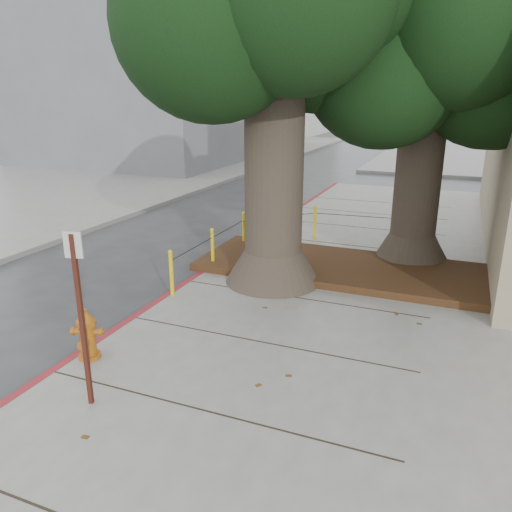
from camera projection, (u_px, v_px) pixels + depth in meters
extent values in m
plane|color=#28282B|center=(233.00, 344.00, 8.36)|extent=(140.00, 140.00, 0.00)
cube|color=slate|center=(509.00, 157.00, 32.57)|extent=(16.00, 20.00, 0.15)
cube|color=slate|center=(42.00, 187.00, 22.19)|extent=(14.00, 60.00, 0.15)
cube|color=maroon|center=(199.00, 277.00, 11.26)|extent=(0.14, 26.00, 0.16)
cube|color=black|center=(340.00, 267.00, 11.39)|extent=(6.40, 2.60, 0.16)
cube|color=slate|center=(162.00, 61.00, 31.28)|extent=(12.00, 16.00, 12.00)
cube|color=silver|center=(265.00, 59.00, 51.78)|extent=(12.00, 18.00, 15.00)
cone|color=#4C3F33|center=(273.00, 265.00, 10.69)|extent=(2.04, 2.04, 0.70)
cylinder|color=#4C3F33|center=(274.00, 171.00, 10.06)|extent=(1.20, 1.20, 4.22)
sphere|color=black|center=(340.00, 11.00, 9.11)|extent=(3.00, 3.00, 3.00)
cone|color=#4C3F33|center=(411.00, 247.00, 11.95)|extent=(1.77, 1.77, 0.70)
cylinder|color=#4C3F33|center=(419.00, 171.00, 11.39)|extent=(1.04, 1.04, 3.84)
sphere|color=black|center=(433.00, 23.00, 10.43)|extent=(3.80, 3.80, 3.80)
sphere|color=black|center=(487.00, 45.00, 10.52)|extent=(3.00, 3.00, 3.00)
cylinder|color=yellow|center=(171.00, 274.00, 9.92)|extent=(0.08, 0.08, 0.90)
sphere|color=yellow|center=(170.00, 252.00, 9.78)|extent=(0.09, 0.09, 0.09)
cylinder|color=yellow|center=(213.00, 249.00, 11.50)|extent=(0.08, 0.08, 0.90)
sphere|color=yellow|center=(212.00, 230.00, 11.36)|extent=(0.09, 0.09, 0.09)
cylinder|color=yellow|center=(244.00, 230.00, 13.08)|extent=(0.08, 0.08, 0.90)
sphere|color=yellow|center=(244.00, 213.00, 12.94)|extent=(0.09, 0.09, 0.09)
cylinder|color=yellow|center=(315.00, 223.00, 13.86)|extent=(0.08, 0.08, 0.90)
sphere|color=yellow|center=(315.00, 207.00, 13.72)|extent=(0.09, 0.09, 0.09)
cylinder|color=yellow|center=(397.00, 229.00, 13.24)|extent=(0.08, 0.08, 0.90)
sphere|color=yellow|center=(398.00, 212.00, 13.10)|extent=(0.09, 0.09, 0.09)
cylinder|color=black|center=(193.00, 248.00, 10.62)|extent=(0.02, 1.80, 0.02)
cylinder|color=black|center=(229.00, 228.00, 12.21)|extent=(0.02, 1.80, 0.02)
cylinder|color=black|center=(281.00, 217.00, 13.39)|extent=(1.51, 1.51, 0.02)
cylinder|color=black|center=(356.00, 216.00, 13.47)|extent=(2.20, 0.22, 0.02)
cylinder|color=#B25C12|center=(90.00, 355.00, 7.64)|extent=(0.43, 0.43, 0.06)
cylinder|color=#B25C12|center=(88.00, 339.00, 7.56)|extent=(0.29, 0.29, 0.52)
cylinder|color=#B25C12|center=(86.00, 323.00, 7.47)|extent=(0.39, 0.39, 0.07)
cone|color=#B25C12|center=(85.00, 317.00, 7.44)|extent=(0.36, 0.36, 0.15)
cylinder|color=#B25C12|center=(85.00, 311.00, 7.41)|extent=(0.07, 0.07, 0.05)
cylinder|color=#B25C12|center=(78.00, 331.00, 7.52)|extent=(0.17, 0.14, 0.09)
cylinder|color=#B25C12|center=(96.00, 332.00, 7.51)|extent=(0.17, 0.14, 0.09)
cylinder|color=#B25C12|center=(85.00, 343.00, 7.44)|extent=(0.18, 0.18, 0.14)
cube|color=#5999D8|center=(84.00, 334.00, 7.40)|extent=(0.07, 0.03, 0.07)
cube|color=#471911|center=(82.00, 323.00, 6.18)|extent=(0.07, 0.07, 2.29)
cube|color=silver|center=(73.00, 245.00, 5.86)|extent=(0.23, 0.07, 0.32)
imported|color=black|center=(163.00, 156.00, 28.61)|extent=(1.93, 4.54, 1.31)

